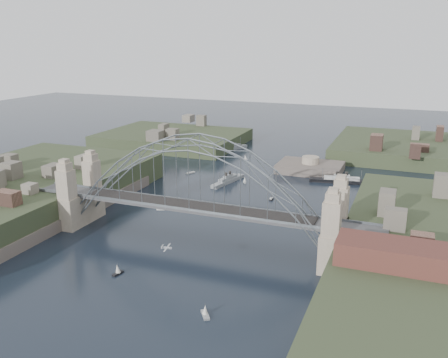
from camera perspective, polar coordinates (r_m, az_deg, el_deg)
ground at (r=113.65m, az=-3.37°, el=-7.21°), size 500.00×500.00×0.00m
bridge at (r=109.36m, az=-3.47°, el=-1.27°), size 84.00×13.80×24.60m
shore_west at (r=145.36m, az=-24.37°, el=-2.56°), size 50.50×90.00×12.00m
headland_nw at (r=218.53m, az=-6.01°, el=4.30°), size 60.00×45.00×9.00m
headland_ne at (r=209.22m, az=22.61°, el=2.67°), size 70.00×55.00×9.50m
fort_island at (r=173.61m, az=10.05°, el=0.75°), size 22.00×16.00×9.40m
wharf_shed at (r=87.69m, az=19.62°, el=-8.37°), size 20.00×8.00×4.00m
finger_pier at (r=80.00m, az=14.72°, el=-18.06°), size 4.00×22.00×1.40m
naval_cruiser_near at (r=157.50m, az=0.47°, el=-0.17°), size 5.68×16.55×4.94m
naval_cruiser_far at (r=204.73m, az=0.96°, el=3.67°), size 9.07×14.88×5.27m
ocean_liner at (r=161.91m, az=13.62°, el=-0.18°), size 20.59×6.04×5.01m
aeroplane at (r=92.14m, az=-6.83°, el=-7.98°), size 2.02×3.66×0.53m
small_boat_a at (r=133.96m, az=-7.45°, el=-3.56°), size 2.35×1.51×0.45m
small_boat_b at (r=141.44m, az=5.57°, el=-2.36°), size 0.80×2.10×1.43m
small_boat_c at (r=100.11m, az=-12.38°, el=-10.43°), size 1.31×2.68×2.38m
small_boat_d at (r=139.38m, az=14.02°, el=-3.13°), size 0.91×2.22×0.45m
small_boat_e at (r=169.13m, az=-3.97°, el=0.72°), size 2.54×3.58×0.45m
small_boat_f at (r=157.14m, az=2.44°, el=-0.12°), size 1.46×1.56×2.38m
small_boat_g at (r=84.76m, az=-2.22°, el=-15.32°), size 2.58×3.05×2.38m
small_boat_h at (r=187.44m, az=2.51°, el=2.54°), size 1.83×1.29×2.38m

